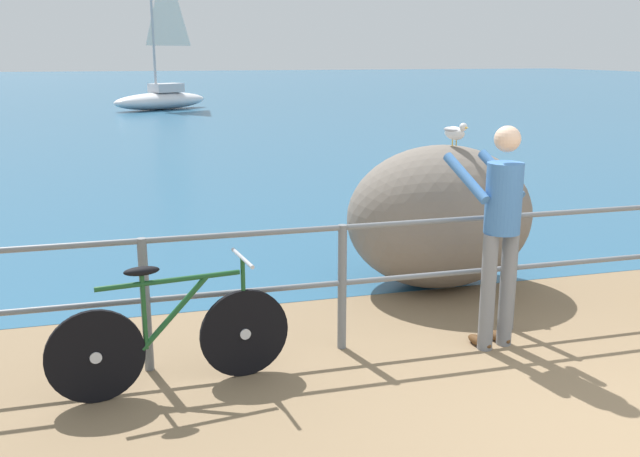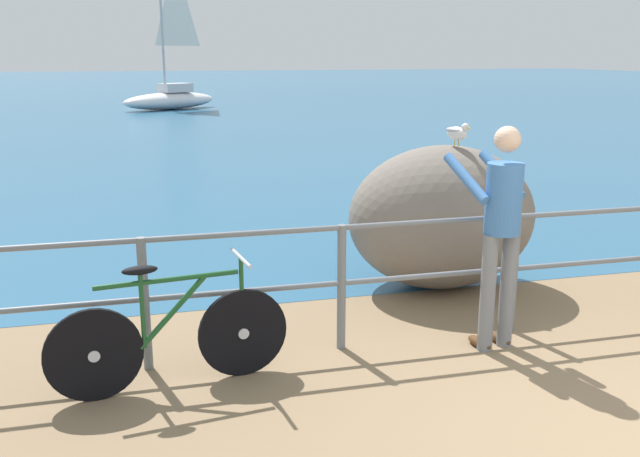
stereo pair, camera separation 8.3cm
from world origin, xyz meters
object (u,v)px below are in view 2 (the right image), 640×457
(bicycle, at_px, (171,335))
(sailboat, at_px, (171,92))
(person_at_railing, at_px, (500,228))
(seagull, at_px, (457,132))
(breakwater_boulder_main, at_px, (442,217))

(bicycle, bearing_deg, sailboat, 79.71)
(person_at_railing, distance_m, seagull, 1.58)
(bicycle, xyz_separation_m, person_at_railing, (2.53, 0.07, 0.60))
(seagull, height_order, sailboat, sailboat)
(person_at_railing, xyz_separation_m, seagull, (0.29, 1.44, 0.58))
(bicycle, distance_m, breakwater_boulder_main, 3.19)
(breakwater_boulder_main, bearing_deg, bicycle, -149.77)
(sailboat, bearing_deg, breakwater_boulder_main, 61.44)
(bicycle, height_order, seagull, seagull)
(bicycle, distance_m, person_at_railing, 2.60)
(person_at_railing, xyz_separation_m, sailboat, (-1.32, 25.54, -0.28))
(person_at_railing, bearing_deg, seagull, -24.22)
(bicycle, relative_size, person_at_railing, 0.95)
(sailboat, bearing_deg, bicycle, 55.08)
(sailboat, bearing_deg, seagull, 61.61)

